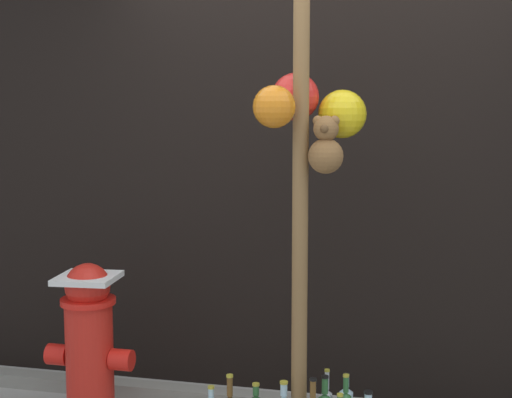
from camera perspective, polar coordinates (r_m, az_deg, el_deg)
building_wall at (r=4.51m, az=5.79°, el=7.22°), size 10.00×0.20×3.44m
memorial_post at (r=3.70m, az=3.80°, el=9.32°), size 0.52×0.48×3.08m
fire_hydrant at (r=4.30m, az=-12.13°, el=-10.06°), size 0.48×0.33×0.87m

